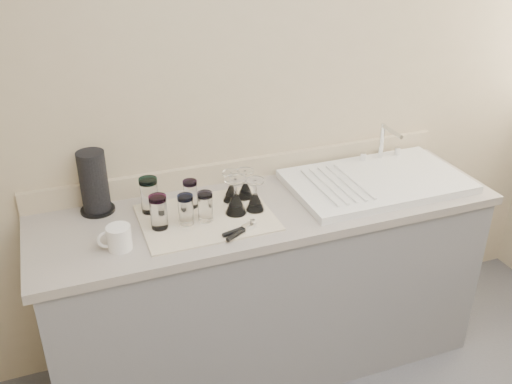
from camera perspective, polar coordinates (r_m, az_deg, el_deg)
name	(u,v)px	position (r m, az deg, el deg)	size (l,w,h in m)	color
room_envelope	(477,190)	(1.31, 21.24, 0.19)	(3.54, 3.50, 2.52)	#515055
counter_unit	(267,286)	(2.77, 1.10, -9.40)	(2.06, 0.62, 0.90)	slate
sink_unit	(376,181)	(2.75, 11.94, 1.13)	(0.82, 0.50, 0.22)	white
dish_towel	(206,217)	(2.42, -4.98, -2.55)	(0.55, 0.42, 0.01)	white
tumbler_teal	(149,195)	(2.46, -10.63, -0.29)	(0.08, 0.08, 0.16)	white
tumbler_purple	(190,194)	(2.48, -6.57, -0.17)	(0.06, 0.06, 0.12)	white
tumbler_magenta	(159,212)	(2.33, -9.71, -1.97)	(0.07, 0.07, 0.14)	white
tumbler_blue	(186,209)	(2.35, -7.03, -1.74)	(0.07, 0.07, 0.13)	white
tumbler_lavender	(205,206)	(2.37, -5.10, -1.44)	(0.06, 0.06, 0.13)	white
goblet_back_left	(231,191)	(2.52, -2.48, 0.10)	(0.08, 0.08, 0.14)	white
goblet_back_right	(245,188)	(2.54, -1.08, 0.38)	(0.07, 0.07, 0.13)	white
goblet_front_left	(236,201)	(2.42, -2.04, -0.95)	(0.09, 0.09, 0.16)	white
goblet_front_right	(255,200)	(2.44, -0.08, -0.77)	(0.08, 0.08, 0.14)	white
can_opener	(240,231)	(2.30, -1.61, -3.88)	(0.15, 0.10, 0.02)	silver
white_mug	(118,238)	(2.26, -13.60, -4.48)	(0.14, 0.10, 0.10)	white
paper_towel_roll	(94,183)	(2.50, -15.89, 0.87)	(0.15, 0.15, 0.28)	black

